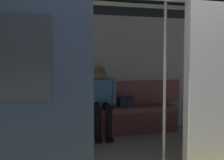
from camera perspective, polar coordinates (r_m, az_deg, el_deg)
The scene contains 7 objects.
train_car at distance 4.03m, azimuth -1.38°, elevation 6.40°, with size 6.40×2.60×2.24m.
bench_seat at distance 5.05m, azimuth -3.37°, elevation -6.86°, with size 3.02×0.44×0.47m.
person_seated at distance 4.97m, azimuth -2.25°, elevation -3.20°, with size 0.55×0.70×1.20m.
handbag at distance 5.25m, azimuth 2.74°, elevation -4.29°, with size 0.26×0.15×0.17m.
book at distance 5.07m, azimuth -6.38°, elevation -5.40°, with size 0.15×0.22×0.03m, color #33723F.
grab_pole_door at distance 3.18m, azimuth -4.28°, elevation -0.57°, with size 0.04×0.04×2.10m, color silver.
grab_pole_far at distance 3.50m, azimuth 10.28°, elevation -0.24°, with size 0.04×0.04×2.10m, color silver.
Camera 1 is at (1.12, 2.75, 1.29)m, focal length 46.64 mm.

